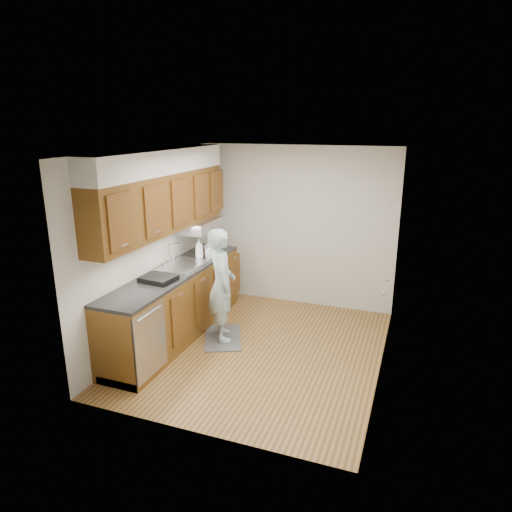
{
  "coord_description": "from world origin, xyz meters",
  "views": [
    {
      "loc": [
        1.79,
        -4.99,
        2.83
      ],
      "look_at": [
        -0.15,
        0.25,
        1.18
      ],
      "focal_mm": 32.0,
      "sensor_mm": 36.0,
      "label": 1
    }
  ],
  "objects": [
    {
      "name": "soap_bottle_c",
      "position": [
        -1.22,
        1.02,
        1.02
      ],
      "size": [
        0.18,
        0.18,
        0.16
      ],
      "primitive_type": "imported",
      "rotation": [
        0.0,
        0.0,
        0.74
      ],
      "color": "white",
      "rests_on": "counter"
    },
    {
      "name": "floor",
      "position": [
        0.0,
        0.0,
        0.0
      ],
      "size": [
        3.5,
        3.5,
        0.0
      ],
      "primitive_type": "plane",
      "color": "olive",
      "rests_on": "ground"
    },
    {
      "name": "soap_bottle_b",
      "position": [
        -1.02,
        0.68,
        1.04
      ],
      "size": [
        0.12,
        0.13,
        0.21
      ],
      "primitive_type": "imported",
      "rotation": [
        0.0,
        0.0,
        -0.45
      ],
      "color": "white",
      "rests_on": "counter"
    },
    {
      "name": "person",
      "position": [
        -0.59,
        0.13,
        0.87
      ],
      "size": [
        0.67,
        0.73,
        1.71
      ],
      "primitive_type": "imported",
      "rotation": [
        0.0,
        0.0,
        2.15
      ],
      "color": "#A3BFC6",
      "rests_on": "floor_mat"
    },
    {
      "name": "ceiling",
      "position": [
        0.0,
        0.0,
        2.5
      ],
      "size": [
        3.5,
        3.5,
        0.0
      ],
      "primitive_type": "plane",
      "rotation": [
        3.14,
        0.0,
        0.0
      ],
      "color": "white",
      "rests_on": "wall_left"
    },
    {
      "name": "wall_left",
      "position": [
        -1.5,
        0.0,
        1.25
      ],
      "size": [
        0.02,
        3.5,
        2.5
      ],
      "primitive_type": "cube",
      "color": "beige",
      "rests_on": "floor"
    },
    {
      "name": "dish_rack",
      "position": [
        -1.18,
        -0.44,
        0.97
      ],
      "size": [
        0.43,
        0.37,
        0.06
      ],
      "primitive_type": "cube",
      "rotation": [
        0.0,
        0.0,
        -0.1
      ],
      "color": "black",
      "rests_on": "counter"
    },
    {
      "name": "wall_back",
      "position": [
        0.0,
        1.75,
        1.25
      ],
      "size": [
        3.0,
        0.02,
        2.5
      ],
      "primitive_type": "cube",
      "color": "beige",
      "rests_on": "floor"
    },
    {
      "name": "wall_right",
      "position": [
        1.5,
        0.0,
        1.25
      ],
      "size": [
        0.02,
        3.5,
        2.5
      ],
      "primitive_type": "cube",
      "color": "beige",
      "rests_on": "floor"
    },
    {
      "name": "soda_can",
      "position": [
        -1.1,
        0.72,
        1.0
      ],
      "size": [
        0.08,
        0.08,
        0.11
      ],
      "primitive_type": "cylinder",
      "rotation": [
        0.0,
        0.0,
        0.42
      ],
      "color": "red",
      "rests_on": "counter"
    },
    {
      "name": "floor_mat",
      "position": [
        -0.59,
        0.13,
        0.01
      ],
      "size": [
        0.76,
        0.93,
        0.02
      ],
      "primitive_type": "cube",
      "rotation": [
        0.0,
        0.0,
        0.43
      ],
      "color": "#5E5E61",
      "rests_on": "floor"
    },
    {
      "name": "steel_can",
      "position": [
        -0.98,
        0.8,
        1.0
      ],
      "size": [
        0.08,
        0.08,
        0.13
      ],
      "primitive_type": "cylinder",
      "rotation": [
        0.0,
        0.0,
        -0.17
      ],
      "color": "#A5A5AA",
      "rests_on": "counter"
    },
    {
      "name": "upper_cabinets",
      "position": [
        -1.33,
        0.05,
        1.95
      ],
      "size": [
        0.47,
        2.8,
        1.21
      ],
      "color": "brown",
      "rests_on": "wall_left"
    },
    {
      "name": "soap_bottle_a",
      "position": [
        -1.15,
        0.61,
        1.09
      ],
      "size": [
        0.16,
        0.16,
        0.3
      ],
      "primitive_type": "imported",
      "rotation": [
        0.0,
        0.0,
        0.45
      ],
      "color": "white",
      "rests_on": "counter"
    },
    {
      "name": "closet_door",
      "position": [
        1.49,
        0.3,
        1.02
      ],
      "size": [
        0.02,
        1.22,
        2.05
      ],
      "primitive_type": "cube",
      "color": "silver",
      "rests_on": "wall_right"
    },
    {
      "name": "counter",
      "position": [
        -1.2,
        -0.0,
        0.49
      ],
      "size": [
        0.64,
        2.8,
        1.3
      ],
      "color": "brown",
      "rests_on": "floor"
    }
  ]
}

